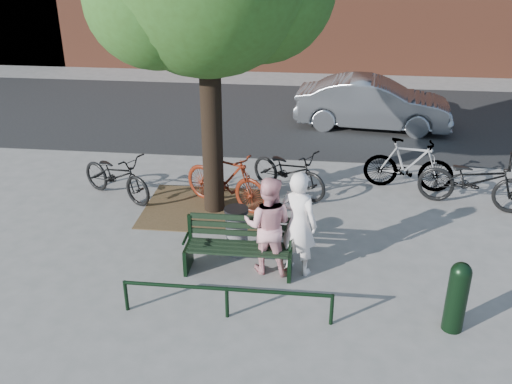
# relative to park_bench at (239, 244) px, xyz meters

# --- Properties ---
(ground) EXTENTS (90.00, 90.00, 0.00)m
(ground) POSITION_rel_park_bench_xyz_m (0.00, -0.08, -0.48)
(ground) COLOR gray
(ground) RESTS_ON ground
(dirt_pit) EXTENTS (2.40, 2.00, 0.02)m
(dirt_pit) POSITION_rel_park_bench_xyz_m (-1.00, 2.12, -0.47)
(dirt_pit) COLOR brown
(dirt_pit) RESTS_ON ground
(road) EXTENTS (40.00, 7.00, 0.01)m
(road) POSITION_rel_park_bench_xyz_m (0.00, 8.42, -0.47)
(road) COLOR black
(road) RESTS_ON ground
(park_bench) EXTENTS (1.74, 0.54, 0.97)m
(park_bench) POSITION_rel_park_bench_xyz_m (0.00, 0.00, 0.00)
(park_bench) COLOR black
(park_bench) RESTS_ON ground
(guard_railing) EXTENTS (3.06, 0.06, 0.51)m
(guard_railing) POSITION_rel_park_bench_xyz_m (0.00, -1.28, -0.08)
(guard_railing) COLOR black
(guard_railing) RESTS_ON ground
(person_left) EXTENTS (0.77, 0.67, 1.77)m
(person_left) POSITION_rel_park_bench_xyz_m (0.95, 0.07, 0.41)
(person_left) COLOR white
(person_left) RESTS_ON ground
(person_right) EXTENTS (0.86, 0.70, 1.66)m
(person_right) POSITION_rel_park_bench_xyz_m (0.47, 0.04, 0.35)
(person_right) COLOR pink
(person_right) RESTS_ON ground
(bollard) EXTENTS (0.29, 0.29, 1.08)m
(bollard) POSITION_rel_park_bench_xyz_m (3.20, -1.19, 0.10)
(bollard) COLOR black
(bollard) RESTS_ON ground
(litter_bin) EXTENTS (0.42, 0.42, 0.85)m
(litter_bin) POSITION_rel_park_bench_xyz_m (-0.12, 0.52, -0.05)
(litter_bin) COLOR gray
(litter_bin) RESTS_ON ground
(bicycle_a) EXTENTS (1.99, 1.53, 1.01)m
(bicycle_a) POSITION_rel_park_bench_xyz_m (-2.90, 2.44, 0.02)
(bicycle_a) COLOR black
(bicycle_a) RESTS_ON ground
(bicycle_b) EXTENTS (2.01, 1.40, 1.19)m
(bicycle_b) POSITION_rel_park_bench_xyz_m (-0.58, 2.28, 0.11)
(bicycle_b) COLOR #5C1B0D
(bicycle_b) RESTS_ON ground
(bicycle_c) EXTENTS (1.94, 1.65, 1.00)m
(bicycle_c) POSITION_rel_park_bench_xyz_m (0.63, 3.07, 0.02)
(bicycle_c) COLOR black
(bicycle_c) RESTS_ON ground
(bicycle_d) EXTENTS (1.94, 0.82, 1.13)m
(bicycle_d) POSITION_rel_park_bench_xyz_m (3.15, 3.56, 0.09)
(bicycle_d) COLOR gray
(bicycle_d) RESTS_ON ground
(bicycle_e) EXTENTS (2.30, 1.33, 1.14)m
(bicycle_e) POSITION_rel_park_bench_xyz_m (4.34, 2.84, 0.09)
(bicycle_e) COLOR black
(bicycle_e) RESTS_ON ground
(parked_car) EXTENTS (4.36, 1.91, 1.39)m
(parked_car) POSITION_rel_park_bench_xyz_m (2.68, 7.63, 0.22)
(parked_car) COLOR gray
(parked_car) RESTS_ON ground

